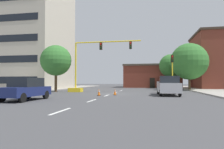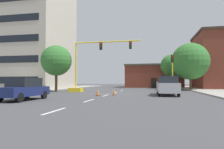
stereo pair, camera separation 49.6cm
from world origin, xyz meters
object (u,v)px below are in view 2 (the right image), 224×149
object	(u,v)px
traffic_light_pole_right	(172,65)
traffic_cone_roadside_a	(114,92)
tree_right_far	(172,66)
tree_left_near	(56,61)
sedan_navy_near_left	(24,89)
traffic_signal_gantry	(85,75)
tree_right_mid	(190,61)
pickup_truck_silver	(167,86)
traffic_cone_roadside_b	(98,92)

from	to	relation	value
traffic_light_pole_right	traffic_cone_roadside_a	distance (m)	9.01
tree_right_far	traffic_light_pole_right	bearing A→B (deg)	-95.25
tree_left_near	tree_right_far	bearing A→B (deg)	44.22
tree_right_far	sedan_navy_near_left	bearing A→B (deg)	-115.76
traffic_signal_gantry	traffic_light_pole_right	xyz separation A→B (m)	(11.53, 0.20, 1.24)
traffic_signal_gantry	tree_left_near	xyz separation A→B (m)	(-4.07, -0.26, 2.04)
traffic_signal_gantry	sedan_navy_near_left	distance (m)	12.29
tree_right_mid	traffic_cone_roadside_a	bearing A→B (deg)	-127.02
traffic_signal_gantry	tree_right_far	distance (m)	21.04
tree_right_far	pickup_truck_silver	world-z (taller)	tree_right_far
tree_left_near	traffic_cone_roadside_b	xyz separation A→B (m)	(7.67, -6.14, -3.99)
traffic_light_pole_right	pickup_truck_silver	bearing A→B (deg)	-101.78
pickup_truck_silver	traffic_cone_roadside_b	size ratio (longest dim) A/B	7.77
traffic_light_pole_right	sedan_navy_near_left	xyz separation A→B (m)	(-12.29, -12.38, -2.64)
traffic_cone_roadside_a	traffic_cone_roadside_b	xyz separation A→B (m)	(-1.44, -1.23, 0.01)
tree_right_mid	pickup_truck_silver	size ratio (longest dim) A/B	1.40
tree_right_far	traffic_cone_roadside_a	bearing A→B (deg)	-110.31
traffic_signal_gantry	tree_right_mid	world-z (taller)	tree_right_mid
tree_left_near	pickup_truck_silver	distance (m)	15.58
tree_right_mid	traffic_cone_roadside_a	xyz separation A→B (m)	(-9.99, -13.26, -4.33)
tree_left_near	tree_right_mid	xyz separation A→B (m)	(19.11, 8.34, 0.33)
sedan_navy_near_left	traffic_cone_roadside_a	distance (m)	9.11
traffic_light_pole_right	sedan_navy_near_left	distance (m)	17.64
tree_right_mid	traffic_cone_roadside_b	bearing A→B (deg)	-128.29
traffic_cone_roadside_a	traffic_light_pole_right	bearing A→B (deg)	39.63
traffic_signal_gantry	pickup_truck_silver	world-z (taller)	traffic_signal_gantry
traffic_light_pole_right	tree_left_near	distance (m)	15.63
pickup_truck_silver	traffic_cone_roadside_a	size ratio (longest dim) A/B	8.10
traffic_signal_gantry	traffic_cone_roadside_b	world-z (taller)	traffic_signal_gantry
sedan_navy_near_left	traffic_cone_roadside_a	size ratio (longest dim) A/B	6.79
traffic_light_pole_right	tree_right_mid	distance (m)	8.70
traffic_light_pole_right	tree_right_mid	xyz separation A→B (m)	(3.51, 7.88, 1.13)
traffic_light_pole_right	traffic_cone_roadside_b	world-z (taller)	traffic_light_pole_right
traffic_light_pole_right	tree_right_far	size ratio (longest dim) A/B	0.69
tree_left_near	pickup_truck_silver	size ratio (longest dim) A/B	1.19
traffic_light_pole_right	traffic_cone_roadside_b	distance (m)	10.79
tree_right_far	tree_right_mid	xyz separation A→B (m)	(2.02, -8.28, 0.05)
tree_right_mid	sedan_navy_near_left	bearing A→B (deg)	-127.94
traffic_signal_gantry	tree_right_far	world-z (taller)	tree_right_far
sedan_navy_near_left	traffic_cone_roadside_b	bearing A→B (deg)	52.95
traffic_cone_roadside_b	tree_right_far	bearing A→B (deg)	67.54
traffic_light_pole_right	traffic_cone_roadside_b	size ratio (longest dim) A/B	6.86
tree_right_mid	traffic_cone_roadside_b	distance (m)	18.95
tree_right_far	tree_right_mid	bearing A→B (deg)	-76.28
tree_right_mid	traffic_cone_roadside_b	size ratio (longest dim) A/B	10.91
traffic_cone_roadside_a	traffic_signal_gantry	bearing A→B (deg)	134.24
traffic_cone_roadside_b	sedan_navy_near_left	bearing A→B (deg)	-127.05
traffic_light_pole_right	traffic_cone_roadside_b	bearing A→B (deg)	-140.21
traffic_signal_gantry	tree_left_near	world-z (taller)	traffic_signal_gantry
tree_right_mid	sedan_navy_near_left	size ratio (longest dim) A/B	1.67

